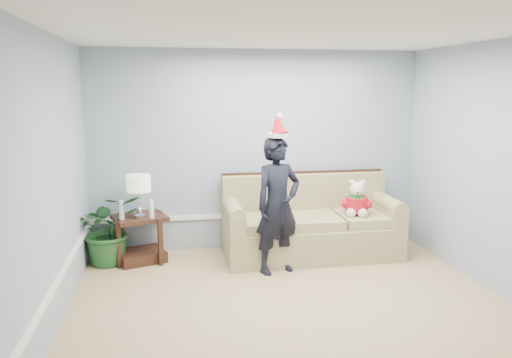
{
  "coord_description": "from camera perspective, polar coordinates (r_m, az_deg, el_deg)",
  "views": [
    {
      "loc": [
        -1.2,
        -4.15,
        2.2
      ],
      "look_at": [
        -0.19,
        1.55,
        1.13
      ],
      "focal_mm": 35.0,
      "sensor_mm": 36.0,
      "label": 1
    }
  ],
  "objects": [
    {
      "name": "room_shell",
      "position": [
        4.4,
        5.94,
        -0.73
      ],
      "size": [
        4.54,
        5.04,
        2.74
      ],
      "color": "tan",
      "rests_on": "ground"
    },
    {
      "name": "side_table",
      "position": [
        6.59,
        -13.04,
        -7.21
      ],
      "size": [
        0.76,
        0.7,
        0.6
      ],
      "rotation": [
        0.0,
        0.0,
        0.33
      ],
      "color": "#3B1D15",
      "rests_on": "room_shell"
    },
    {
      "name": "table_lamp",
      "position": [
        6.35,
        -13.28,
        -0.69
      ],
      "size": [
        0.3,
        0.3,
        0.53
      ],
      "color": "silver",
      "rests_on": "side_table"
    },
    {
      "name": "wainscot_trim",
      "position": [
        5.61,
        -9.41,
        -7.88
      ],
      "size": [
        4.49,
        4.99,
        0.06
      ],
      "color": "white",
      "rests_on": "room_shell"
    },
    {
      "name": "man",
      "position": [
        5.92,
        2.49,
        -3.05
      ],
      "size": [
        0.7,
        0.58,
        1.64
      ],
      "primitive_type": "imported",
      "rotation": [
        0.0,
        0.0,
        0.36
      ],
      "color": "black",
      "rests_on": "room_shell"
    },
    {
      "name": "teddy_bear",
      "position": [
        6.62,
        11.48,
        -2.63
      ],
      "size": [
        0.37,
        0.37,
        0.48
      ],
      "rotation": [
        0.0,
        0.0,
        -0.33
      ],
      "color": "silver",
      "rests_on": "sofa"
    },
    {
      "name": "houseplant",
      "position": [
        6.54,
        -16.44,
        -5.49
      ],
      "size": [
        0.97,
        0.9,
        0.9
      ],
      "primitive_type": "imported",
      "rotation": [
        0.0,
        0.0,
        0.27
      ],
      "color": "#1E5224",
      "rests_on": "room_shell"
    },
    {
      "name": "sofa",
      "position": [
        6.7,
        6.14,
        -5.42
      ],
      "size": [
        2.27,
        0.98,
        1.06
      ],
      "rotation": [
        0.0,
        0.0,
        -0.0
      ],
      "color": "olive",
      "rests_on": "room_shell"
    },
    {
      "name": "santa_hat",
      "position": [
        5.79,
        2.54,
        6.01
      ],
      "size": [
        0.33,
        0.35,
        0.29
      ],
      "rotation": [
        0.0,
        0.0,
        0.46
      ],
      "color": "silver",
      "rests_on": "man"
    },
    {
      "name": "candle_pair",
      "position": [
        6.32,
        -13.49,
        -3.51
      ],
      "size": [
        0.42,
        0.06,
        0.24
      ],
      "color": "silver",
      "rests_on": "side_table"
    }
  ]
}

